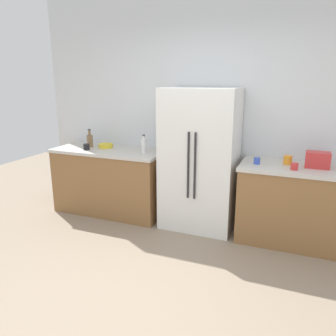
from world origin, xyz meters
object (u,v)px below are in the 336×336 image
object	(u,v)px
cup_a	(257,161)
bowl_a	(106,146)
toaster	(318,160)
bottle_a	(90,140)
bottle_b	(144,146)
cup_c	(288,160)
cup_b	(294,166)
refrigerator	(200,160)
cup_d	(86,147)

from	to	relation	value
cup_a	bowl_a	bearing A→B (deg)	176.10
bowl_a	toaster	bearing A→B (deg)	-1.20
bottle_a	bowl_a	size ratio (longest dim) A/B	1.28
bottle_b	cup_c	world-z (taller)	bottle_b
cup_a	cup_c	world-z (taller)	cup_c
cup_b	refrigerator	bearing A→B (deg)	171.10
cup_d	cup_a	bearing A→B (deg)	1.89
cup_a	cup_b	bearing A→B (deg)	-14.16
refrigerator	bottle_a	xyz separation A→B (m)	(-1.63, 0.04, 0.13)
refrigerator	cup_b	size ratio (longest dim) A/B	22.41
cup_d	cup_c	bearing A→B (deg)	4.26
cup_c	refrigerator	bearing A→B (deg)	-177.30
toaster	bowl_a	size ratio (longest dim) A/B	1.28
cup_d	bowl_a	size ratio (longest dim) A/B	0.43
bottle_b	cup_a	bearing A→B (deg)	-0.73
bottle_a	cup_c	size ratio (longest dim) A/B	2.57
bottle_b	toaster	bearing A→B (deg)	1.86
cup_a	bowl_a	size ratio (longest dim) A/B	0.38
bottle_a	bowl_a	distance (m)	0.25
bottle_a	cup_d	size ratio (longest dim) A/B	2.98
refrigerator	bowl_a	size ratio (longest dim) A/B	8.86
cup_a	bowl_a	xyz separation A→B (m)	(-2.08, 0.14, -0.01)
bottle_b	cup_b	size ratio (longest dim) A/B	3.14
bottle_a	cup_c	bearing A→B (deg)	0.09
refrigerator	bottle_a	distance (m)	1.63
cup_b	bowl_a	world-z (taller)	cup_b
bottle_a	cup_a	xyz separation A→B (m)	(2.32, -0.11, -0.06)
toaster	bottle_b	world-z (taller)	bottle_b
bottle_a	cup_a	world-z (taller)	bottle_a
cup_b	cup_d	world-z (taller)	cup_d
bottle_b	bowl_a	world-z (taller)	bottle_b
refrigerator	cup_d	bearing A→B (deg)	-174.72
toaster	cup_b	world-z (taller)	toaster
bottle_b	bowl_a	xyz separation A→B (m)	(-0.65, 0.12, -0.07)
bottle_a	bowl_a	bearing A→B (deg)	6.74
bottle_a	bottle_b	bearing A→B (deg)	-6.10
bowl_a	cup_c	bearing A→B (deg)	-0.58
bottle_b	cup_c	size ratio (longest dim) A/B	2.48
cup_d	bowl_a	world-z (taller)	cup_d
cup_d	refrigerator	bearing A→B (deg)	5.28
cup_c	cup_d	world-z (taller)	cup_c
cup_d	bottle_a	bearing A→B (deg)	110.89
refrigerator	cup_c	world-z (taller)	refrigerator
cup_c	cup_d	bearing A→B (deg)	-175.74
toaster	cup_d	world-z (taller)	toaster
refrigerator	cup_d	size ratio (longest dim) A/B	20.55
bottle_a	cup_a	size ratio (longest dim) A/B	3.37
toaster	cup_d	bearing A→B (deg)	-176.83
refrigerator	bottle_b	xyz separation A→B (m)	(-0.73, -0.05, 0.13)
bottle_b	cup_c	xyz separation A→B (m)	(1.75, 0.10, -0.05)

